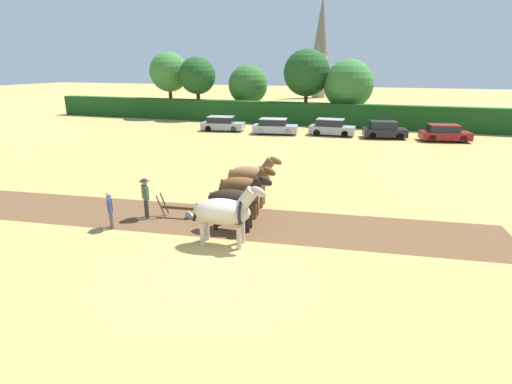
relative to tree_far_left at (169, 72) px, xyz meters
name	(u,v)px	position (x,y,z in m)	size (l,w,h in m)	color
ground_plane	(205,270)	(21.87, -35.68, -5.59)	(240.00, 240.00, 0.00)	#A88E4C
plowed_furrow_strip	(137,214)	(16.69, -32.00, -5.59)	(31.27, 3.65, 0.01)	brown
hedgerow	(340,115)	(21.87, -1.81, -4.36)	(73.34, 1.35, 2.47)	#194719
tree_far_left	(169,72)	(0.00, 0.00, 0.00)	(4.86, 4.86, 8.05)	#423323
tree_left	(197,76)	(4.20, -0.51, -0.40)	(4.45, 4.45, 7.45)	#423323
tree_center_left	(248,85)	(9.97, 1.63, -1.49)	(4.81, 4.81, 6.52)	brown
tree_center	(307,73)	(17.49, 0.69, -0.01)	(5.29, 5.29, 8.25)	#4C3823
tree_center_right	(349,85)	(22.27, 0.66, -1.23)	(5.50, 5.50, 7.13)	#423323
church_spire	(321,45)	(12.30, 38.71, 4.70)	(3.03, 3.03, 19.67)	gray
draft_horse_lead_left	(225,211)	(21.74, -33.65, -4.28)	(2.87, 1.28, 2.42)	#B2A38E
draft_horse_lead_right	(236,199)	(21.57, -32.15, -4.30)	(2.79, 1.09, 2.39)	black
draft_horse_trail_left	(244,187)	(21.37, -30.66, -4.23)	(2.66, 1.10, 2.39)	brown
draft_horse_trail_right	(251,176)	(21.19, -29.17, -4.15)	(2.73, 1.21, 2.51)	brown
plow	(180,211)	(18.78, -31.74, -5.27)	(1.75, 0.54, 1.13)	#4C331E
farmer_at_plow	(145,195)	(17.38, -32.20, -4.55)	(0.52, 0.50, 1.77)	#38332D
farmer_beside_team	(260,178)	(21.05, -27.35, -4.72)	(0.58, 0.37, 1.54)	#28334C
farmer_onlooker_left	(110,208)	(16.67, -33.68, -4.71)	(0.45, 0.50, 1.55)	#4C4C4C
parked_car_far_left	(222,124)	(10.83, -8.54, -4.89)	(4.50, 2.43, 1.46)	#9E9EA8
parked_car_left	(275,127)	(16.49, -8.82, -4.87)	(4.49, 2.44, 1.50)	#A8A8B2
parked_car_center_left	(331,127)	(21.83, -7.79, -4.85)	(4.22, 1.81, 1.56)	#9E9EA8
parked_car_center	(384,130)	(26.65, -7.79, -4.85)	(4.11, 2.54, 1.55)	black
parked_car_center_right	(444,133)	(31.74, -7.73, -4.88)	(4.39, 2.55, 1.47)	maroon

